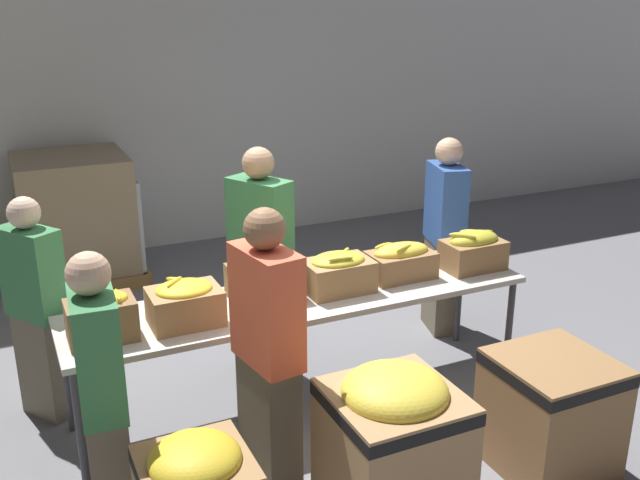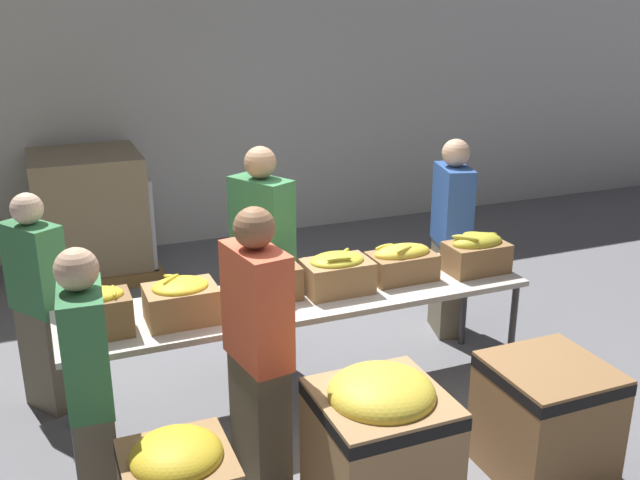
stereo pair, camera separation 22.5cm
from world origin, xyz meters
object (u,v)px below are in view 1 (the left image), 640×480
donation_bin_1 (393,442)px  banana_box_4 (401,261)px  banana_box_3 (338,272)px  volunteer_3 (103,402)px  donation_bin_2 (550,409)px  pallet_stack_0 (85,229)px  sorting_table (303,302)px  banana_box_1 (185,303)px  banana_box_2 (264,278)px  pallet_stack_1 (75,219)px  banana_box_5 (473,250)px  volunteer_0 (444,237)px  volunteer_4 (261,263)px  volunteer_1 (268,355)px  volunteer_2 (37,311)px  banana_box_0 (101,316)px

donation_bin_1 → banana_box_4: bearing=57.8°
banana_box_3 → volunteer_3: bearing=-156.1°
donation_bin_2 → pallet_stack_0: bearing=115.1°
sorting_table → banana_box_1: 0.84m
donation_bin_2 → pallet_stack_0: 4.82m
banana_box_2 → banana_box_4: 1.00m
banana_box_4 → pallet_stack_1: (-1.86, 3.07, -0.31)m
banana_box_4 → volunteer_3: volunteer_3 is taller
banana_box_5 → pallet_stack_1: size_ratio=0.35×
volunteer_0 → volunteer_4: volunteer_4 is taller
banana_box_1 → donation_bin_2: banana_box_1 is taller
banana_box_3 → volunteer_4: (-0.33, 0.59, -0.09)m
banana_box_4 → volunteer_1: volunteer_1 is taller
volunteer_1 → volunteer_2: bearing=30.2°
pallet_stack_0 → pallet_stack_1: 0.14m
banana_box_1 → banana_box_2: 0.60m
volunteer_1 → donation_bin_2: size_ratio=2.36×
volunteer_4 → donation_bin_1: volunteer_4 is taller
banana_box_4 → volunteer_4: 1.02m
banana_box_4 → pallet_stack_0: 3.57m
volunteer_2 → pallet_stack_1: (0.53, 2.49, -0.14)m
banana_box_0 → banana_box_2: 1.08m
banana_box_2 → donation_bin_1: 1.45m
banana_box_0 → volunteer_1: 1.02m
banana_box_0 → banana_box_5: 2.64m
banana_box_2 → volunteer_4: volunteer_4 is taller
volunteer_1 → volunteer_3: volunteer_1 is taller
banana_box_0 → volunteer_0: (2.83, 0.66, -0.13)m
banana_box_4 → pallet_stack_0: banana_box_4 is taller
pallet_stack_1 → volunteer_3: bearing=-94.9°
banana_box_5 → sorting_table: bearing=177.2°
volunteer_1 → donation_bin_2: volunteer_1 is taller
banana_box_2 → banana_box_3: size_ratio=1.00×
volunteer_2 → pallet_stack_0: volunteer_2 is taller
banana_box_0 → banana_box_4: size_ratio=0.84×
banana_box_0 → volunteer_1: volunteer_1 is taller
sorting_table → donation_bin_1: size_ratio=3.55×
banana_box_0 → volunteer_4: bearing=28.0°
banana_box_4 → volunteer_2: 2.46m
banana_box_1 → banana_box_3: size_ratio=0.95×
volunteer_1 → donation_bin_1: (0.48, -0.54, -0.36)m
banana_box_4 → banana_box_5: size_ratio=1.05×
volunteer_3 → donation_bin_1: volunteer_3 is taller
banana_box_2 → pallet_stack_0: banana_box_2 is taller
banana_box_2 → volunteer_2: size_ratio=0.30×
banana_box_5 → volunteer_0: bearing=73.1°
banana_box_5 → volunteer_1: bearing=-160.2°
sorting_table → banana_box_1: banana_box_1 is taller
volunteer_0 → pallet_stack_0: (-2.54, 2.50, -0.31)m
pallet_stack_1 → banana_box_2: bearing=-74.1°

